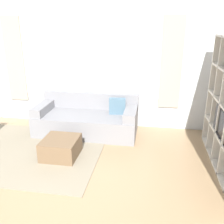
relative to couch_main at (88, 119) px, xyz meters
name	(u,v)px	position (x,y,z in m)	size (l,w,h in m)	color
wall_back	(90,66)	(-0.05, 0.53, 1.07)	(6.96, 0.11, 2.70)	silver
area_rug	(22,151)	(-0.99, -1.06, -0.28)	(2.94, 2.18, 0.01)	gray
couch_main	(88,119)	(0.00, 0.00, 0.00)	(2.13, 0.98, 0.79)	gray
ottoman	(61,148)	(-0.19, -1.12, -0.12)	(0.61, 0.62, 0.34)	brown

